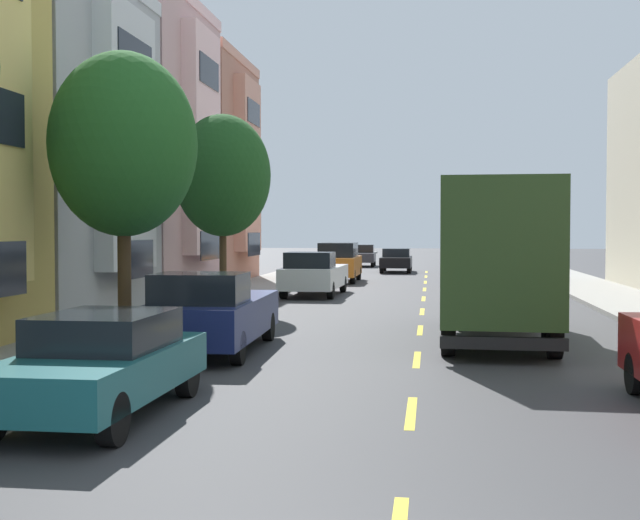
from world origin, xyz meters
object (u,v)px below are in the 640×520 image
object	(u,v)px
street_tree_second	(123,145)
parked_wagon_forest	(497,257)
parked_sedan_teal	(101,363)
parked_wagon_champagne	(518,267)
parked_pickup_white	(314,275)
parked_hatchback_charcoal	(362,255)
parked_pickup_sky	(506,261)
parked_pickup_navy	(211,313)
delivery_box_truck	(497,254)
parked_suv_orange	(338,262)
street_tree_third	(223,176)
moving_black_sedan	(396,260)

from	to	relation	value
street_tree_second	parked_wagon_forest	distance (m)	39.74
parked_sedan_teal	parked_wagon_champagne	distance (m)	31.62
street_tree_second	parked_pickup_white	world-z (taller)	street_tree_second
parked_hatchback_charcoal	parked_pickup_sky	xyz separation A→B (m)	(8.89, -11.00, 0.07)
parked_wagon_forest	parked_pickup_navy	size ratio (longest dim) A/B	0.89
parked_pickup_white	delivery_box_truck	bearing A→B (deg)	-64.92
street_tree_second	parked_suv_orange	size ratio (longest dim) A/B	1.32
delivery_box_truck	parked_hatchback_charcoal	bearing A→B (deg)	99.04
street_tree_third	parked_sedan_teal	xyz separation A→B (m)	(2.11, -15.66, -3.58)
parked_hatchback_charcoal	parked_pickup_sky	distance (m)	14.14
parked_pickup_sky	parked_sedan_teal	bearing A→B (deg)	-103.21
parked_sedan_teal	parked_wagon_champagne	size ratio (longest dim) A/B	0.95
street_tree_second	parked_suv_orange	xyz separation A→B (m)	(2.14, 23.96, -3.46)
parked_pickup_white	parked_pickup_navy	world-z (taller)	same
delivery_box_truck	parked_sedan_teal	size ratio (longest dim) A/B	1.79
parked_suv_orange	parked_pickup_sky	xyz separation A→B (m)	(8.69, 6.49, -0.16)
parked_hatchback_charcoal	street_tree_second	bearing A→B (deg)	-92.68
moving_black_sedan	street_tree_second	bearing A→B (deg)	-97.79
parked_suv_orange	parked_pickup_navy	size ratio (longest dim) A/B	0.90
parked_sedan_teal	parked_pickup_navy	xyz separation A→B (m)	(-0.04, 6.21, 0.08)
parked_sedan_teal	moving_black_sedan	world-z (taller)	same
parked_pickup_white	parked_wagon_champagne	xyz separation A→B (m)	(8.65, 8.65, -0.02)
moving_black_sedan	parked_suv_orange	bearing A→B (deg)	-104.27
parked_wagon_forest	parked_pickup_sky	size ratio (longest dim) A/B	0.89
parked_pickup_sky	moving_black_sedan	world-z (taller)	parked_pickup_sky
delivery_box_truck	parked_wagon_champagne	xyz separation A→B (m)	(2.60, 21.58, -1.23)
parked_pickup_white	parked_pickup_navy	bearing A→B (deg)	-90.25
parked_pickup_navy	parked_pickup_sky	world-z (taller)	same
delivery_box_truck	parked_wagon_forest	xyz separation A→B (m)	(2.67, 35.90, -1.23)
parked_pickup_white	parked_pickup_sky	bearing A→B (deg)	60.51
moving_black_sedan	parked_hatchback_charcoal	bearing A→B (deg)	108.86
street_tree_third	parked_wagon_champagne	xyz separation A→B (m)	(10.79, 14.75, -3.52)
parked_suv_orange	street_tree_third	bearing A→B (deg)	-98.12
parked_sedan_teal	parked_pickup_sky	distance (m)	38.12
street_tree_second	parked_sedan_teal	bearing A→B (deg)	-72.42
street_tree_second	parked_hatchback_charcoal	distance (m)	41.65
parked_sedan_teal	parked_wagon_champagne	xyz separation A→B (m)	(8.67, 30.40, 0.05)
street_tree_third	parked_hatchback_charcoal	bearing A→B (deg)	86.58
delivery_box_truck	parked_suv_orange	world-z (taller)	delivery_box_truck
parked_suv_orange	parked_wagon_forest	distance (m)	16.58
street_tree_third	delivery_box_truck	world-z (taller)	street_tree_third
parked_sedan_teal	parked_suv_orange	world-z (taller)	parked_suv_orange
street_tree_second	street_tree_third	world-z (taller)	street_tree_second
street_tree_third	parked_wagon_forest	size ratio (longest dim) A/B	1.30
street_tree_second	parked_wagon_forest	size ratio (longest dim) A/B	1.34
street_tree_third	parked_sedan_teal	world-z (taller)	street_tree_third
delivery_box_truck	parked_pickup_white	size ratio (longest dim) A/B	1.51
street_tree_third	delivery_box_truck	bearing A→B (deg)	-39.86
parked_pickup_navy	moving_black_sedan	world-z (taller)	parked_pickup_navy
parked_sedan_teal	moving_black_sedan	distance (m)	40.39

